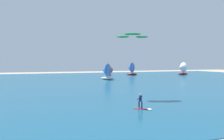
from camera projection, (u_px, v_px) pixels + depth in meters
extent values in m
cube|color=navy|center=(65.00, 82.00, 55.79)|extent=(160.00, 90.00, 0.10)
cube|color=red|center=(140.00, 109.00, 24.18)|extent=(1.36, 1.23, 0.05)
cylinder|color=#19194C|center=(142.00, 105.00, 23.99)|extent=(0.14, 0.14, 0.80)
cylinder|color=#19194C|center=(139.00, 104.00, 24.34)|extent=(0.14, 0.14, 0.80)
cube|color=#19194C|center=(140.00, 98.00, 24.14)|extent=(0.40, 0.42, 0.60)
sphere|color=beige|center=(140.00, 95.00, 24.12)|extent=(0.22, 0.22, 0.22)
cylinder|color=#19194C|center=(139.00, 98.00, 23.96)|extent=(0.45, 0.39, 0.39)
cylinder|color=#19194C|center=(140.00, 98.00, 24.37)|extent=(0.45, 0.39, 0.39)
ellipsoid|color=white|center=(149.00, 109.00, 23.86)|extent=(0.91, 0.92, 0.08)
ellipsoid|color=#198C3F|center=(132.00, 34.00, 31.51)|extent=(2.72, 2.06, 0.28)
ellipsoid|color=#198C3F|center=(123.00, 37.00, 31.45)|extent=(2.10, 1.88, 0.28)
ellipsoid|color=#198C3F|center=(142.00, 37.00, 31.61)|extent=(2.10, 1.88, 0.28)
ellipsoid|color=silver|center=(107.00, 78.00, 63.50)|extent=(3.96, 4.23, 0.81)
cylinder|color=silver|center=(108.00, 69.00, 63.31)|extent=(0.13, 0.13, 4.32)
cone|color=#3F72CC|center=(105.00, 70.00, 63.78)|extent=(3.97, 3.81, 3.63)
ellipsoid|color=maroon|center=(110.00, 74.00, 84.63)|extent=(1.45, 3.17, 0.57)
cylinder|color=silver|center=(110.00, 70.00, 84.70)|extent=(0.10, 0.10, 3.05)
cone|color=#D84C3F|center=(110.00, 70.00, 84.05)|extent=(2.72, 1.67, 2.57)
ellipsoid|color=maroon|center=(183.00, 74.00, 86.84)|extent=(4.72, 1.88, 0.87)
cylinder|color=silver|center=(183.00, 67.00, 86.82)|extent=(0.14, 0.14, 4.63)
cone|color=white|center=(181.00, 67.00, 86.43)|extent=(2.27, 4.01, 3.89)
ellipsoid|color=maroon|center=(132.00, 74.00, 84.84)|extent=(3.90, 4.55, 0.84)
cylinder|color=silver|center=(132.00, 67.00, 84.62)|extent=(0.14, 0.14, 4.50)
cone|color=#3F72CC|center=(130.00, 68.00, 85.19)|extent=(4.21, 3.82, 3.78)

